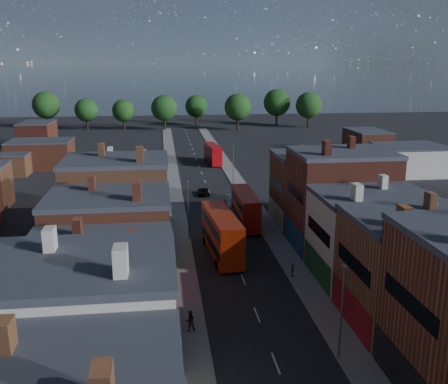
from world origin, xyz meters
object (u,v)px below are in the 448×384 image
object	(u,v)px
ped_3	(293,270)
ped_1	(190,321)
bus_0	(222,233)
car_3	(232,201)
car_2	(204,192)
bus_2	(213,154)
bus_1	(245,208)

from	to	relation	value
ped_3	ped_1	bearing A→B (deg)	136.73
bus_0	ped_1	distance (m)	18.53
car_3	ped_1	bearing A→B (deg)	-101.43
ped_3	car_2	bearing A→B (deg)	16.68
bus_2	car_2	xyz separation A→B (m)	(-4.70, -29.00, -1.86)
bus_2	car_3	world-z (taller)	bus_2
car_2	ped_3	size ratio (longest dim) A/B	2.70
car_2	car_3	bearing A→B (deg)	-58.23
bus_1	car_2	size ratio (longest dim) A/B	2.68
ped_3	bus_0	bearing A→B (deg)	49.74
bus_0	bus_1	size ratio (longest dim) A/B	1.12
bus_0	car_2	distance (m)	29.79
car_2	car_3	distance (m)	8.16
bus_2	bus_0	bearing A→B (deg)	-100.19
car_3	ped_1	xyz separation A→B (m)	(-9.45, -40.42, 0.40)
bus_2	ped_1	size ratio (longest dim) A/B	5.65
bus_0	car_3	distance (m)	23.22
ped_3	car_3	bearing A→B (deg)	11.32
bus_1	ped_1	bearing A→B (deg)	-108.57
bus_0	car_2	bearing A→B (deg)	84.51
car_2	ped_1	size ratio (longest dim) A/B	2.25
bus_2	ped_1	xyz separation A→B (m)	(-10.00, -76.44, -1.38)
bus_0	ped_3	bearing A→B (deg)	-51.53
bus_1	bus_2	xyz separation A→B (m)	(0.07, 47.02, -0.21)
bus_1	car_3	distance (m)	11.19
bus_0	ped_3	xyz separation A→B (m)	(7.07, -7.48, -2.03)
bus_2	car_3	size ratio (longest dim) A/B	2.32
bus_0	bus_2	world-z (taller)	bus_0
bus_1	car_3	xyz separation A→B (m)	(-0.48, 11.00, -1.99)
ped_1	car_2	bearing A→B (deg)	-106.34
ped_3	bus_2	bearing A→B (deg)	8.15
car_2	ped_3	distance (m)	37.80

